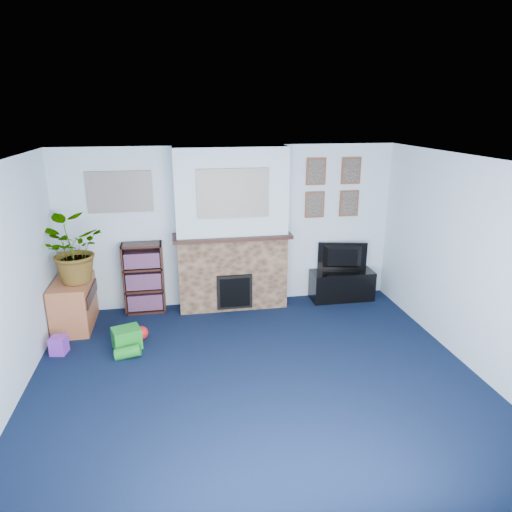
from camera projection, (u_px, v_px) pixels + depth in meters
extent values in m
cube|color=black|center=(256.00, 380.00, 5.10)|extent=(5.00, 4.50, 0.01)
cube|color=white|center=(256.00, 162.00, 4.36)|extent=(5.00, 4.50, 0.01)
cube|color=silver|center=(230.00, 227.00, 6.84)|extent=(5.00, 0.04, 2.40)
cube|color=silver|center=(325.00, 416.00, 2.62)|extent=(5.00, 0.04, 2.40)
cube|color=silver|center=(474.00, 266.00, 5.15)|extent=(0.04, 4.50, 2.40)
cube|color=brown|center=(233.00, 272.00, 6.85)|extent=(1.60, 0.40, 1.10)
cube|color=brown|center=(231.00, 193.00, 6.48)|extent=(1.60, 0.40, 1.30)
cube|color=brown|center=(232.00, 236.00, 6.65)|extent=(1.72, 0.50, 0.05)
cube|color=brown|center=(235.00, 292.00, 6.72)|extent=(0.52, 0.08, 0.52)
cube|color=brown|center=(235.00, 293.00, 6.69)|extent=(0.44, 0.02, 0.44)
cube|color=gray|center=(233.00, 193.00, 6.27)|extent=(1.00, 0.03, 0.68)
cube|color=gray|center=(120.00, 192.00, 6.39)|extent=(0.90, 0.03, 0.58)
cube|color=brown|center=(316.00, 172.00, 6.79)|extent=(0.30, 0.03, 0.40)
cube|color=brown|center=(351.00, 171.00, 6.88)|extent=(0.30, 0.03, 0.40)
cube|color=brown|center=(315.00, 205.00, 6.94)|extent=(0.30, 0.03, 0.40)
cube|color=brown|center=(349.00, 203.00, 7.04)|extent=(0.30, 0.03, 0.40)
cube|color=black|center=(342.00, 285.00, 7.22)|extent=(0.97, 0.41, 0.46)
imported|color=black|center=(343.00, 258.00, 7.10)|extent=(0.77, 0.26, 0.44)
cube|color=black|center=(144.00, 275.00, 6.81)|extent=(0.58, 0.02, 1.05)
cube|color=black|center=(125.00, 279.00, 6.64)|extent=(0.03, 0.28, 1.05)
cube|color=black|center=(163.00, 277.00, 6.73)|extent=(0.03, 0.28, 1.05)
cube|color=black|center=(146.00, 310.00, 6.84)|extent=(0.56, 0.28, 0.03)
cube|color=black|center=(145.00, 289.00, 6.74)|extent=(0.56, 0.28, 0.03)
cube|color=black|center=(143.00, 268.00, 6.64)|extent=(0.56, 0.28, 0.03)
cube|color=black|center=(141.00, 245.00, 6.53)|extent=(0.56, 0.28, 0.03)
cube|color=black|center=(146.00, 300.00, 6.79)|extent=(0.50, 0.22, 0.24)
cube|color=black|center=(144.00, 280.00, 6.69)|extent=(0.50, 0.22, 0.24)
cube|color=black|center=(142.00, 259.00, 6.59)|extent=(0.50, 0.22, 0.22)
cube|color=#AC5D37|center=(74.00, 303.00, 6.26)|extent=(0.48, 0.86, 0.67)
imported|color=#26661E|center=(70.00, 251.00, 5.99)|extent=(0.95, 0.87, 0.88)
cube|color=gold|center=(227.00, 230.00, 6.59)|extent=(0.10, 0.06, 0.14)
cylinder|color=#B2BFC6|center=(256.00, 228.00, 6.65)|extent=(0.05, 0.05, 0.17)
sphere|color=gray|center=(197.00, 232.00, 6.52)|extent=(0.14, 0.14, 0.14)
cylinder|color=purple|center=(280.00, 228.00, 6.72)|extent=(0.06, 0.06, 0.11)
cube|color=#198C26|center=(127.00, 338.00, 5.75)|extent=(0.40, 0.36, 0.27)
sphere|color=red|center=(141.00, 333.00, 5.98)|extent=(0.18, 0.18, 0.18)
cube|color=purple|center=(59.00, 345.00, 5.62)|extent=(0.21, 0.21, 0.22)
cylinder|color=#198C26|center=(128.00, 352.00, 5.53)|extent=(0.32, 0.14, 0.18)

